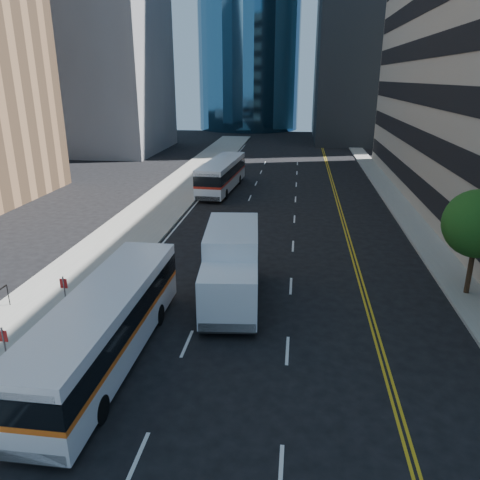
{
  "coord_description": "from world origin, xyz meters",
  "views": [
    {
      "loc": [
        0.63,
        -13.87,
        10.06
      ],
      "look_at": [
        -1.96,
        6.78,
        2.8
      ],
      "focal_mm": 35.0,
      "sensor_mm": 36.0,
      "label": 1
    }
  ],
  "objects": [
    {
      "name": "sidewalk_west",
      "position": [
        -10.5,
        25.0,
        0.07
      ],
      "size": [
        5.0,
        90.0,
        0.15
      ],
      "primitive_type": "cube",
      "color": "gray",
      "rests_on": "ground"
    },
    {
      "name": "bus_rear",
      "position": [
        -6.42,
        28.71,
        1.53
      ],
      "size": [
        3.09,
        10.98,
        2.8
      ],
      "rotation": [
        0.0,
        0.0,
        -0.07
      ],
      "color": "white",
      "rests_on": "ground"
    },
    {
      "name": "ground",
      "position": [
        0.0,
        0.0,
        0.0
      ],
      "size": [
        160.0,
        160.0,
        0.0
      ],
      "primitive_type": "plane",
      "color": "black",
      "rests_on": "ground"
    },
    {
      "name": "midrise_west",
      "position": [
        -28.0,
        52.0,
        17.5
      ],
      "size": [
        18.0,
        18.0,
        35.0
      ],
      "primitive_type": "cube",
      "color": "gray",
      "rests_on": "ground"
    },
    {
      "name": "box_truck",
      "position": [
        -2.27,
        6.04,
        1.78
      ],
      "size": [
        3.06,
        7.25,
        3.38
      ],
      "rotation": [
        0.0,
        0.0,
        0.09
      ],
      "color": "white",
      "rests_on": "ground"
    },
    {
      "name": "sidewalk_east",
      "position": [
        9.0,
        25.0,
        0.07
      ],
      "size": [
        2.0,
        90.0,
        0.15
      ],
      "primitive_type": "cube",
      "color": "gray",
      "rests_on": "ground"
    },
    {
      "name": "street_tree",
      "position": [
        9.0,
        8.0,
        3.64
      ],
      "size": [
        3.2,
        3.2,
        5.1
      ],
      "color": "#332114",
      "rests_on": "sidewalk_east"
    },
    {
      "name": "bus_front",
      "position": [
        -6.13,
        0.53,
        1.52
      ],
      "size": [
        2.42,
        10.8,
        2.78
      ],
      "rotation": [
        0.0,
        0.0,
        -0.01
      ],
      "color": "silver",
      "rests_on": "ground"
    }
  ]
}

